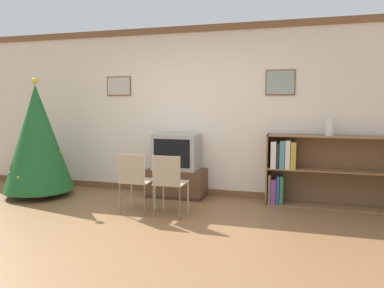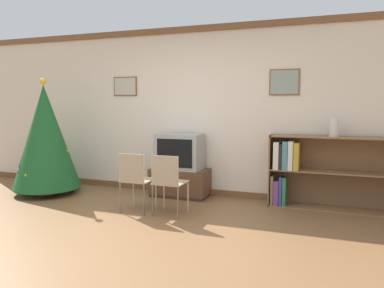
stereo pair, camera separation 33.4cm
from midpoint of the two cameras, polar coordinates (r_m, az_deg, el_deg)
name	(u,v)px [view 1 (the left image)]	position (r m, az deg, el deg)	size (l,w,h in m)	color
ground_plane	(137,240)	(4.29, -10.59, -14.16)	(24.00, 24.00, 0.00)	brown
wall_back	(194,112)	(6.07, -1.31, 4.97)	(9.17, 0.11, 2.70)	silver
christmas_tree	(37,138)	(6.50, -23.87, 0.86)	(1.08, 1.08, 1.89)	maroon
tv_console	(176,183)	(5.99, -4.00, -5.92)	(0.92, 0.46, 0.45)	#412A1A
television	(176,152)	(5.90, -4.04, -1.17)	(0.71, 0.44, 0.56)	#9E9E99
folding_chair_left	(135,179)	(5.13, -10.58, -5.28)	(0.40, 0.40, 0.82)	tan
folding_chair_right	(169,181)	(4.93, -5.50, -5.67)	(0.40, 0.40, 0.82)	tan
bookshelf	(315,170)	(5.64, 16.70, -3.78)	(2.00, 0.36, 1.03)	olive
vase	(330,126)	(5.56, 18.65, 2.55)	(0.12, 0.12, 0.26)	silver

